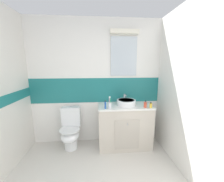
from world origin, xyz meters
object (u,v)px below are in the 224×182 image
at_px(toilet, 71,130).
at_px(toothbrush_cup, 110,105).
at_px(perfume_flask_small, 151,105).
at_px(sink_basin, 126,102).
at_px(soap_dispenser, 145,105).
at_px(toothpaste_tube_upright, 105,105).

bearing_deg(toilet, toothbrush_cup, -14.61).
bearing_deg(perfume_flask_small, sink_basin, 156.09).
relative_size(soap_dispenser, toothpaste_tube_upright, 0.93).
distance_m(toilet, perfume_flask_small, 1.60).
distance_m(toilet, toothbrush_cup, 0.95).
bearing_deg(toilet, soap_dispenser, -8.07).
bearing_deg(soap_dispenser, sink_basin, 152.21).
height_order(toothbrush_cup, soap_dispenser, toothbrush_cup).
height_order(toilet, toothbrush_cup, toothbrush_cup).
relative_size(toothpaste_tube_upright, perfume_flask_small, 1.53).
height_order(sink_basin, soap_dispenser, sink_basin).
xyz_separation_m(toothbrush_cup, toothpaste_tube_upright, (-0.08, -0.02, 0.01)).
bearing_deg(sink_basin, toothpaste_tube_upright, -155.81).
distance_m(sink_basin, perfume_flask_small, 0.46).
relative_size(toilet, toothpaste_tube_upright, 5.34).
bearing_deg(perfume_flask_small, toothpaste_tube_upright, 179.80).
height_order(soap_dispenser, perfume_flask_small, soap_dispenser).
distance_m(soap_dispenser, toothpaste_tube_upright, 0.73).
bearing_deg(toothpaste_tube_upright, toilet, 162.55).
xyz_separation_m(toilet, toothpaste_tube_upright, (0.67, -0.21, 0.55)).
bearing_deg(toilet, sink_basin, -1.58).
relative_size(soap_dispenser, perfume_flask_small, 1.42).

